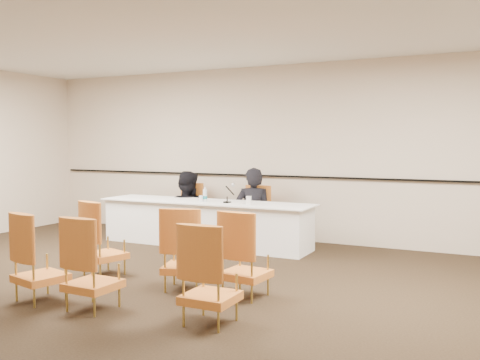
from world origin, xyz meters
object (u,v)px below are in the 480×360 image
Objects in this scene: water_bottle at (205,194)px; panelist_second_chair at (186,210)px; microphone at (227,193)px; aud_chair_front_left at (104,238)px; drinking_glass at (201,199)px; panel_table at (205,223)px; coffee_cup at (249,200)px; aud_chair_front_mid at (185,248)px; panelist_second at (186,219)px; aud_chair_back_right at (210,273)px; aud_chair_back_left at (40,256)px; aud_chair_front_right at (246,254)px; aud_chair_back_mid at (93,263)px; panelist_main_chair at (253,215)px; panelist_main at (253,218)px.

panelist_second_chair is at bearing 141.35° from water_bottle.
microphone is 2.32m from aud_chair_front_left.
drinking_glass is at bearing -43.27° from panelist_second_chair.
panel_table is 0.89m from panelist_second_chair.
aud_chair_front_left is at bearing -94.27° from panel_table.
panel_table is 0.96m from coffee_cup.
panelist_second is at bearing 104.45° from aud_chair_front_mid.
panel_table is 3.81× the size of aud_chair_back_right.
aud_chair_back_left is (-0.46, -3.37, -0.41)m from microphone.
aud_chair_front_mid is at bearing 10.75° from aud_chair_front_left.
aud_chair_back_left is at bearing -104.54° from coffee_cup.
panelist_second is 13.16× the size of coffee_cup.
aud_chair_front_right and aud_chair_back_mid have the same top height.
drinking_glass is 3.42m from aud_chair_back_mid.
aud_chair_front_mid is (1.12, -2.38, 0.11)m from panel_table.
drinking_glass is at bearing 98.99° from aud_chair_front_mid.
panelist_second is 17.01× the size of drinking_glass.
panelist_main_chair is 4.04m from aud_chair_back_left.
panel_table is 0.69m from microphone.
panelist_main is 1.31m from panelist_second_chair.
aud_chair_back_right is at bearing 89.09° from panelist_main.
microphone reaches higher than aud_chair_back_right.
aud_chair_back_right is (1.52, -3.20, -0.41)m from microphone.
coffee_cup is at bearing -6.04° from water_bottle.
panelist_main reaches higher than drinking_glass.
panelist_second_chair is at bearing 159.65° from microphone.
panelist_main is 1.79× the size of aud_chair_front_mid.
aud_chair_front_mid is at bearing 68.83° from aud_chair_back_mid.
aud_chair_front_left is at bearing 91.75° from panelist_second.
aud_chair_back_mid reaches higher than drinking_glass.
coffee_cup is at bearing 89.02° from panelist_main.
aud_chair_front_left is 1.42m from aud_chair_back_mid.
coffee_cup is at bearing -71.09° from panelist_main_chair.
panelist_main_chair is 0.95m from drinking_glass.
aud_chair_back_mid is (0.71, -3.33, -0.30)m from drinking_glass.
aud_chair_back_mid is at bearing -79.07° from panel_table.
panelist_main reaches higher than microphone.
aud_chair_front_right is at bearing -50.01° from drinking_glass.
panelist_main is 0.81m from coffee_cup.
aud_chair_back_left is (0.01, -3.35, -0.30)m from drinking_glass.
water_bottle is 2.28m from aud_chair_front_left.
panelist_second_chair is 9.50× the size of drinking_glass.
panel_table is 3.81× the size of aud_chair_back_left.
panel_table is 3.81× the size of aud_chair_front_left.
panelist_main_chair is at bearing 118.09° from aud_chair_front_right.
microphone is at bearing 54.61° from panelist_main.
drinking_glass is 0.77× the size of coffee_cup.
microphone is (1.14, -0.61, 0.56)m from panelist_second.
panelist_main is 17.05× the size of drinking_glass.
coffee_cup is 0.14× the size of aud_chair_front_mid.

